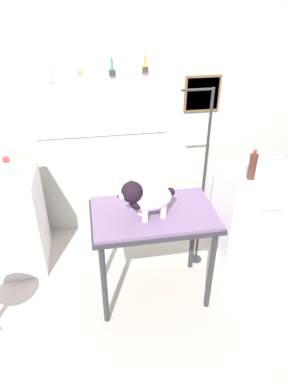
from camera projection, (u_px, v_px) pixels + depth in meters
ground at (141, 316)px, 2.75m from camera, size 4.40×4.00×0.04m
rear_wall_panel at (119, 123)px, 3.22m from camera, size 4.00×0.11×2.30m
grooming_table at (153, 222)px, 2.58m from camera, size 0.95×0.58×0.83m
grooming_arm at (202, 192)px, 2.89m from camera, size 0.30×0.11×1.65m
dog at (146, 198)px, 2.39m from camera, size 0.42×0.24×0.31m
cabinet_right at (254, 211)px, 3.26m from camera, size 0.68×0.54×0.85m
shampoo_bottle at (8, 170)px, 2.74m from camera, size 0.05×0.05×0.19m
soda_bottle at (253, 166)px, 2.86m from camera, size 0.07×0.07×0.27m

